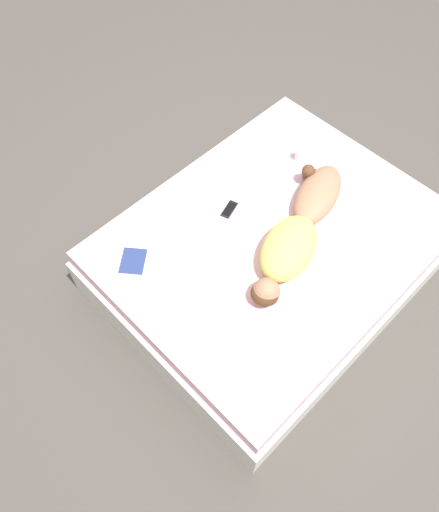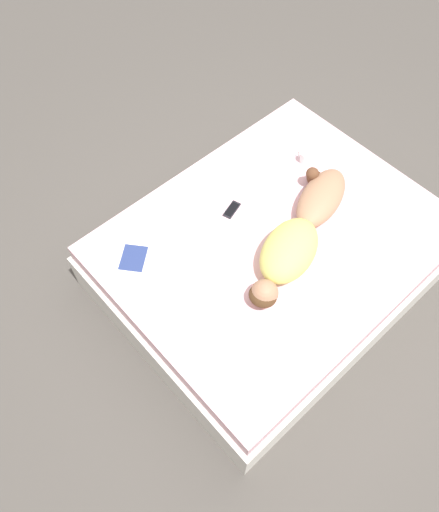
{
  "view_description": "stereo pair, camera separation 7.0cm",
  "coord_description": "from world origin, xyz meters",
  "px_view_note": "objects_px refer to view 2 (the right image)",
  "views": [
    {
      "loc": [
        -1.11,
        1.62,
        3.27
      ],
      "look_at": [
        0.12,
        0.41,
        0.54
      ],
      "focal_mm": 35.0,
      "sensor_mm": 36.0,
      "label": 1
    },
    {
      "loc": [
        -1.16,
        1.57,
        3.27
      ],
      "look_at": [
        0.12,
        0.41,
        0.54
      ],
      "focal_mm": 35.0,
      "sensor_mm": 36.0,
      "label": 2
    }
  ],
  "objects_px": {
    "open_magazine": "(151,260)",
    "coffee_mug": "(305,157)",
    "person": "(298,235)",
    "cell_phone": "(232,210)"
  },
  "relations": [
    {
      "from": "open_magazine",
      "to": "coffee_mug",
      "type": "bearing_deg",
      "value": -133.02
    },
    {
      "from": "person",
      "to": "coffee_mug",
      "type": "xyz_separation_m",
      "value": [
        0.47,
        -0.58,
        -0.05
      ]
    },
    {
      "from": "person",
      "to": "cell_phone",
      "type": "height_order",
      "value": "person"
    },
    {
      "from": "open_magazine",
      "to": "cell_phone",
      "type": "relative_size",
      "value": 3.37
    },
    {
      "from": "cell_phone",
      "to": "open_magazine",
      "type": "bearing_deg",
      "value": 68.4
    },
    {
      "from": "coffee_mug",
      "to": "cell_phone",
      "type": "height_order",
      "value": "coffee_mug"
    },
    {
      "from": "person",
      "to": "open_magazine",
      "type": "relative_size",
      "value": 2.25
    },
    {
      "from": "person",
      "to": "cell_phone",
      "type": "xyz_separation_m",
      "value": [
        0.5,
        0.13,
        -0.09
      ]
    },
    {
      "from": "open_magazine",
      "to": "cell_phone",
      "type": "xyz_separation_m",
      "value": [
        -0.05,
        -0.68,
        0.0
      ]
    },
    {
      "from": "open_magazine",
      "to": "cell_phone",
      "type": "bearing_deg",
      "value": -134.02
    }
  ]
}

